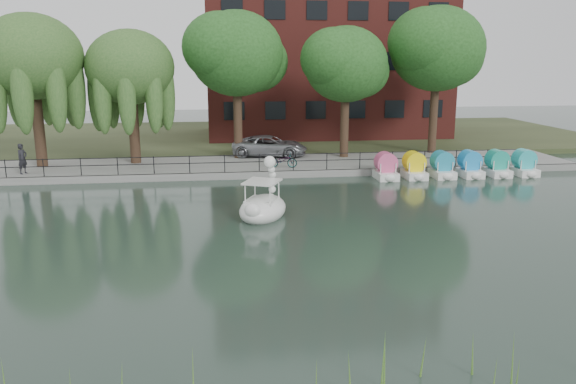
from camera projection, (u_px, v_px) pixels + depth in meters
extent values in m
plane|color=#32433B|center=(288.00, 253.00, 19.99)|extent=(120.00, 120.00, 0.00)
cube|color=gray|center=(256.00, 166.00, 35.39)|extent=(40.00, 6.00, 0.40)
cube|color=gray|center=(260.00, 175.00, 32.54)|extent=(40.00, 0.25, 0.40)
cube|color=#47512D|center=(244.00, 137.00, 48.90)|extent=(60.00, 22.00, 0.36)
cylinder|color=black|center=(259.00, 155.00, 32.47)|extent=(32.00, 0.04, 0.04)
cylinder|color=black|center=(259.00, 162.00, 32.56)|extent=(32.00, 0.04, 0.04)
cylinder|color=black|center=(259.00, 163.00, 32.57)|extent=(0.05, 0.05, 1.00)
cube|color=#4C1E16|center=(325.00, 28.00, 47.65)|extent=(20.00, 10.00, 18.00)
cylinder|color=#473323|center=(39.00, 132.00, 33.73)|extent=(0.60, 0.60, 4.20)
ellipsoid|color=#577D39|center=(31.00, 56.00, 32.71)|extent=(5.88, 5.88, 5.00)
cylinder|color=#473323|center=(134.00, 133.00, 34.94)|extent=(0.60, 0.60, 3.80)
ellipsoid|color=#577D39|center=(130.00, 67.00, 34.02)|extent=(5.32, 5.32, 4.52)
cylinder|color=#473323|center=(238.00, 124.00, 36.63)|extent=(0.60, 0.60, 4.50)
ellipsoid|color=#36792E|center=(237.00, 54.00, 35.60)|extent=(6.00, 6.00, 5.10)
cylinder|color=#473323|center=(344.00, 126.00, 37.07)|extent=(0.60, 0.60, 4.05)
ellipsoid|color=#36792E|center=(346.00, 64.00, 36.14)|extent=(5.40, 5.40, 4.59)
cylinder|color=#473323|center=(433.00, 118.00, 38.76)|extent=(0.60, 0.60, 4.72)
ellipsoid|color=#36792E|center=(437.00, 49.00, 37.68)|extent=(6.30, 6.30, 5.36)
imported|color=gray|center=(270.00, 144.00, 37.52)|extent=(3.74, 6.12, 1.59)
imported|color=gray|center=(283.00, 159.00, 33.64)|extent=(0.91, 1.80, 1.00)
imported|color=black|center=(22.00, 157.00, 31.69)|extent=(0.77, 0.86, 1.98)
ellipsoid|color=white|center=(263.00, 209.00, 24.57)|extent=(2.95, 3.52, 0.67)
cube|color=white|center=(262.00, 203.00, 24.39)|extent=(1.66, 1.72, 0.33)
cube|color=white|center=(262.00, 182.00, 24.23)|extent=(1.88, 1.94, 0.07)
ellipsoid|color=white|center=(253.00, 211.00, 23.31)|extent=(0.86, 0.78, 0.62)
sphere|color=white|center=(270.00, 162.00, 25.05)|extent=(0.53, 0.53, 0.53)
cone|color=black|center=(272.00, 161.00, 25.39)|extent=(0.32, 0.35, 0.22)
cylinder|color=yellow|center=(271.00, 162.00, 25.25)|extent=(0.31, 0.22, 0.29)
cube|color=white|center=(386.00, 175.00, 32.40)|extent=(1.15, 1.70, 0.44)
cylinder|color=#DB5386|center=(386.00, 162.00, 32.33)|extent=(0.90, 1.20, 0.90)
cube|color=white|center=(414.00, 174.00, 32.61)|extent=(1.15, 1.70, 0.44)
cylinder|color=yellow|center=(414.00, 162.00, 32.54)|extent=(0.90, 1.20, 0.90)
cube|color=white|center=(442.00, 174.00, 32.82)|extent=(1.15, 1.70, 0.44)
cylinder|color=teal|center=(442.00, 161.00, 32.75)|extent=(0.90, 1.20, 0.90)
cube|color=white|center=(470.00, 173.00, 33.03)|extent=(1.15, 1.70, 0.44)
cylinder|color=#2090DC|center=(470.00, 160.00, 32.96)|extent=(0.90, 1.20, 0.90)
cube|color=white|center=(497.00, 172.00, 33.24)|extent=(1.15, 1.70, 0.44)
cylinder|color=teal|center=(497.00, 160.00, 33.17)|extent=(0.90, 1.20, 0.90)
cube|color=white|center=(524.00, 172.00, 33.45)|extent=(1.15, 1.70, 0.44)
cylinder|color=#2CB3B8|center=(524.00, 159.00, 33.38)|extent=(0.90, 1.20, 0.90)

